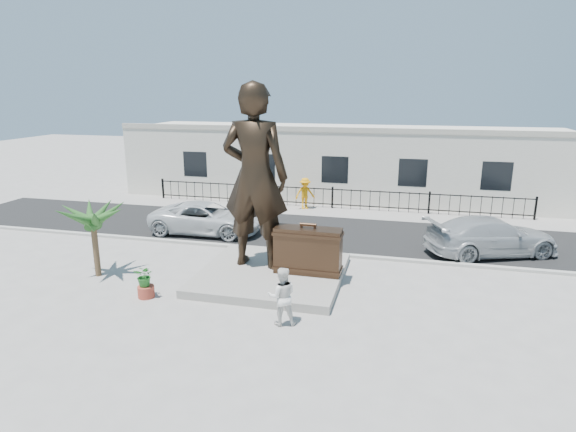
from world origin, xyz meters
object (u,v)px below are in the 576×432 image
(statue, at_px, (255,177))
(tourist, at_px, (282,296))
(car_white, at_px, (206,218))
(suitcase, at_px, (308,251))

(statue, bearing_deg, tourist, 118.63)
(tourist, height_order, car_white, tourist)
(suitcase, height_order, car_white, suitcase)
(statue, height_order, car_white, statue)
(statue, distance_m, tourist, 5.25)
(statue, distance_m, car_white, 6.58)
(suitcase, distance_m, tourist, 3.55)
(statue, height_order, tourist, statue)
(suitcase, bearing_deg, statue, 170.55)
(suitcase, bearing_deg, car_white, 142.94)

